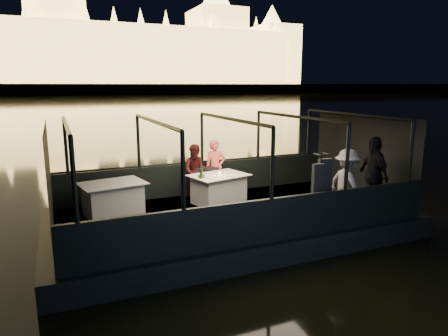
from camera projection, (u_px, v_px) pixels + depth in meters
name	position (u px, v px, depth m)	size (l,w,h in m)	color
river_water	(73.00, 103.00, 82.01)	(500.00, 500.00, 0.00)	black
boat_hull	(230.00, 232.00, 9.91)	(8.60, 4.40, 1.00)	black
boat_deck	(230.00, 214.00, 9.82)	(8.00, 4.00, 0.04)	black
gunwale_port	(202.00, 178.00, 11.52)	(8.00, 0.08, 0.90)	black
gunwale_starboard	(271.00, 220.00, 7.92)	(8.00, 0.08, 0.90)	black
cabin_glass_port	(202.00, 138.00, 11.29)	(8.00, 0.02, 1.40)	#99B2B2
cabin_glass_starboard	(273.00, 163.00, 7.68)	(8.00, 0.02, 1.40)	#99B2B2
cabin_roof_glass	(231.00, 119.00, 9.34)	(8.00, 4.00, 0.02)	#99B2B2
end_wall_fore	(50.00, 183.00, 8.05)	(0.02, 4.00, 2.30)	black
end_wall_aft	(362.00, 156.00, 11.11)	(0.02, 4.00, 2.30)	black
canopy_ribs	(230.00, 167.00, 9.58)	(8.00, 4.00, 2.30)	black
embankment	(60.00, 90.00, 198.97)	(400.00, 140.00, 6.00)	#423D33
parliament_building	(56.00, 21.00, 161.71)	(220.00, 32.00, 60.00)	#F2D18C
dining_table_central	(219.00, 189.00, 10.57)	(1.45, 1.05, 0.77)	white
dining_table_aft	(113.00, 199.00, 9.63)	(1.48, 1.07, 0.79)	silver
chair_port_left	(202.00, 183.00, 10.91)	(0.39, 0.39, 0.83)	black
chair_port_right	(214.00, 182.00, 10.98)	(0.40, 0.40, 0.85)	black
coat_stand	(320.00, 188.00, 8.61)	(0.47, 0.38, 1.69)	black
person_woman_coral	(215.00, 170.00, 11.22)	(0.57, 0.38, 1.59)	#E65853
person_man_maroon	(196.00, 171.00, 11.00)	(0.72, 0.56, 1.50)	#391011
passenger_stripe	(347.00, 184.00, 9.17)	(1.08, 0.61, 1.67)	white
passenger_dark	(373.00, 178.00, 9.71)	(1.11, 0.47, 1.89)	black
wine_bottle	(201.00, 173.00, 10.05)	(0.07, 0.07, 0.33)	#133513
bread_basket	(201.00, 176.00, 10.14)	(0.18, 0.18, 0.07)	brown
amber_candle	(220.00, 174.00, 10.43)	(0.05, 0.05, 0.07)	#FF9A3F
plate_near	(230.00, 176.00, 10.33)	(0.22, 0.22, 0.01)	white
plate_far	(206.00, 175.00, 10.44)	(0.23, 0.23, 0.01)	silver
wine_glass_white	(202.00, 175.00, 10.08)	(0.07, 0.07, 0.20)	silver
wine_glass_red	(221.00, 170.00, 10.59)	(0.07, 0.07, 0.20)	silver
wine_glass_empty	(223.00, 174.00, 10.11)	(0.07, 0.07, 0.19)	white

